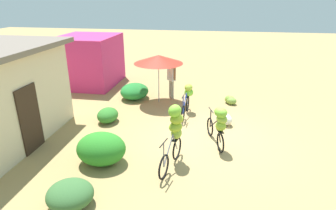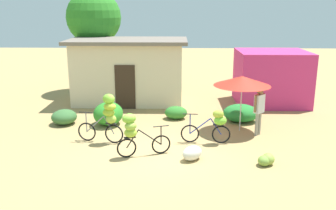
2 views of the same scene
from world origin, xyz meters
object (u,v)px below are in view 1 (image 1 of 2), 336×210
Objects in this scene: shop_pink at (89,60)px; bicycle_leftmost at (175,130)px; bicycle_center_loaded at (187,97)px; banana_pile_on_ground at (230,100)px; person_vendor at (171,75)px; market_umbrella at (158,59)px; bicycle_near_pile at (219,123)px; produce_sack at (224,119)px.

bicycle_leftmost is at bearing -141.09° from shop_pink.
banana_pile_on_ground is (1.40, -1.73, -0.54)m from bicycle_center_loaded.
banana_pile_on_ground is (-1.80, -7.19, -1.08)m from shop_pink.
person_vendor is (-1.52, -4.57, -0.18)m from shop_pink.
market_umbrella reaches higher than bicycle_near_pile.
bicycle_center_loaded is (-3.20, -5.47, -0.55)m from shop_pink.
market_umbrella is at bearing 51.00° from bicycle_center_loaded.
market_umbrella reaches higher than banana_pile_on_ground.
produce_sack is (2.81, -1.41, -0.80)m from bicycle_leftmost.
person_vendor reaches higher than bicycle_leftmost.
bicycle_near_pile is 0.95× the size of person_vendor.
bicycle_leftmost is 1.01× the size of bicycle_center_loaded.
produce_sack is at bearing -120.03° from shop_pink.
person_vendor is at bearing 26.49° from bicycle_near_pile.
bicycle_near_pile is at bearing 173.23° from produce_sack.
shop_pink is 8.03m from produce_sack.
bicycle_near_pile is (-3.67, -2.58, -1.05)m from market_umbrella.
produce_sack is at bearing -26.67° from bicycle_leftmost.
bicycle_near_pile is 2.35× the size of produce_sack.
bicycle_near_pile is 2.84m from bicycle_center_loaded.
bicycle_near_pile is (-5.76, -6.68, -0.40)m from shop_pink.
shop_pink is at bearing 59.97° from produce_sack.
market_umbrella is 4.98m from bicycle_leftmost.
person_vendor reaches higher than banana_pile_on_ground.
bicycle_near_pile is 0.98× the size of bicycle_center_loaded.
produce_sack is (1.78, -0.21, -0.63)m from bicycle_near_pile.
bicycle_leftmost is 3.61m from bicycle_center_loaded.
market_umbrella is 1.20× the size of person_vendor.
bicycle_near_pile is 4.05m from banana_pile_on_ground.
shop_pink reaches higher than person_vendor.
bicycle_near_pile is (1.03, -1.20, -0.18)m from bicycle_leftmost.
bicycle_leftmost is at bearing -163.65° from market_umbrella.
produce_sack is at bearing -136.66° from person_vendor.
shop_pink is at bearing 62.99° from market_umbrella.
market_umbrella is 3.14× the size of banana_pile_on_ground.
bicycle_leftmost reaches higher than produce_sack.
bicycle_near_pile is 2.49× the size of banana_pile_on_ground.
bicycle_near_pile is 1.90m from produce_sack.
market_umbrella is 1.26× the size of bicycle_near_pile.
bicycle_center_loaded reaches higher than banana_pile_on_ground.
bicycle_center_loaded is (2.56, 1.21, -0.14)m from bicycle_near_pile.
banana_pile_on_ground is 2.79m from person_vendor.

